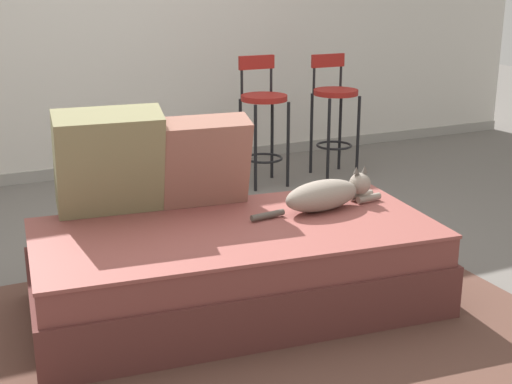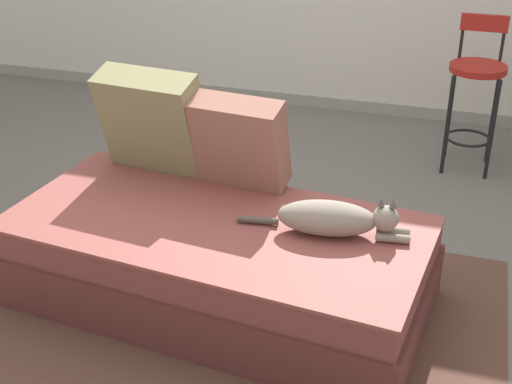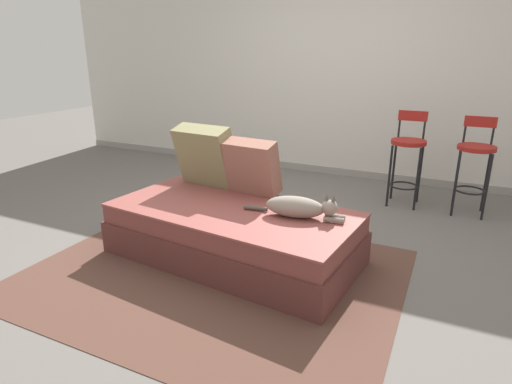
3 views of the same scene
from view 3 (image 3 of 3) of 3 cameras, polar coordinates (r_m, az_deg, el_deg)
The scene contains 10 objects.
ground_plane at distance 3.68m, azimuth -0.10°, elevation -6.08°, with size 16.00×16.00×0.00m, color #66605B.
wall_back_panel at distance 5.47m, azimuth 10.53°, elevation 15.80°, with size 8.00×0.10×2.60m, color silver.
wall_baseboard_trim at distance 5.61m, azimuth 9.63°, elevation 2.89°, with size 8.00×0.02×0.09m, color gray.
area_rug at distance 3.13m, azimuth -5.74°, elevation -10.81°, with size 2.57×2.01×0.01m, color brown.
couch at distance 3.27m, azimuth -3.14°, elevation -5.43°, with size 1.95×1.10×0.40m.
throw_pillow_corner at distance 3.68m, azimuth -6.73°, elevation 4.85°, with size 0.53×0.36×0.53m.
throw_pillow_middle at distance 3.43m, azimuth -0.54°, elevation 3.35°, with size 0.46×0.30×0.46m.
cat at distance 3.01m, azimuth 5.79°, elevation -2.03°, with size 0.75×0.22×0.19m.
bar_stool_near_window at distance 4.57m, azimuth 19.57°, elevation 5.01°, with size 0.34×0.34×0.95m.
bar_stool_by_doorway at distance 4.55m, azimuth 27.17°, elevation 4.04°, with size 0.34×0.34×0.93m.
Camera 3 is at (1.44, -3.02, 1.53)m, focal length 30.00 mm.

